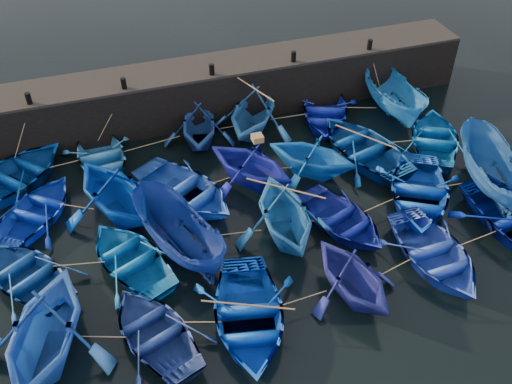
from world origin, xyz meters
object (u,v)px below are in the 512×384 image
object	(u,v)px
boat_8	(184,191)
boat_20	(44,330)
wooden_crate	(257,138)
boat_0	(15,175)
boat_13	(27,274)

from	to	relation	value
boat_8	boat_20	world-z (taller)	boat_20
boat_8	wooden_crate	bearing A→B (deg)	-28.44
boat_0	boat_8	bearing A→B (deg)	-156.22
boat_20	wooden_crate	world-z (taller)	boat_20
boat_13	wooden_crate	distance (m)	9.95
boat_8	boat_13	distance (m)	6.71
boat_0	boat_13	distance (m)	5.80
boat_0	boat_20	xyz separation A→B (m)	(0.92, -9.08, 0.76)
wooden_crate	boat_13	bearing A→B (deg)	-163.48
boat_13	boat_20	distance (m)	3.44
boat_13	boat_20	size ratio (longest dim) A/B	0.88
wooden_crate	boat_8	bearing A→B (deg)	-176.77
boat_13	boat_20	xyz separation A→B (m)	(0.61, -3.28, 0.84)
boat_8	boat_13	xyz separation A→B (m)	(-6.18, -2.60, -0.07)
boat_20	boat_0	bearing A→B (deg)	115.48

